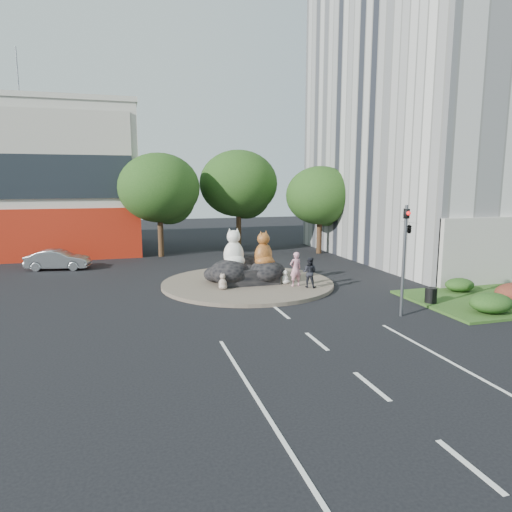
% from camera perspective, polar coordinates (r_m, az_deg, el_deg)
% --- Properties ---
extents(ground, '(120.00, 120.00, 0.00)m').
position_cam_1_polar(ground, '(17.76, 7.60, -10.54)').
color(ground, black).
rests_on(ground, ground).
extents(roundabout_island, '(10.00, 10.00, 0.20)m').
position_cam_1_polar(roundabout_island, '(26.82, -1.06, -3.44)').
color(roundabout_island, brown).
rests_on(roundabout_island, ground).
extents(rock_plinth, '(3.20, 2.60, 0.90)m').
position_cam_1_polar(rock_plinth, '(26.70, -1.06, -2.29)').
color(rock_plinth, black).
rests_on(rock_plinth, roundabout_island).
extents(office_tower, '(20.00, 20.00, 35.00)m').
position_cam_1_polar(office_tower, '(42.78, 25.81, 23.99)').
color(office_tower, silver).
rests_on(office_tower, ground).
extents(grass_verge, '(10.00, 6.00, 0.12)m').
position_cam_1_polar(grass_verge, '(26.90, 28.97, -4.66)').
color(grass_verge, '#1F4818').
rests_on(grass_verge, ground).
extents(tree_left, '(6.46, 6.46, 8.27)m').
position_cam_1_polar(tree_left, '(37.43, -11.91, 7.92)').
color(tree_left, '#382314').
rests_on(tree_left, ground).
extents(tree_mid, '(6.84, 6.84, 8.76)m').
position_cam_1_polar(tree_mid, '(40.55, -2.13, 8.63)').
color(tree_mid, '#382314').
rests_on(tree_mid, ground).
extents(tree_right, '(5.70, 5.70, 7.30)m').
position_cam_1_polar(tree_right, '(38.76, 8.05, 7.15)').
color(tree_right, '#382314').
rests_on(tree_right, ground).
extents(hedge_near_green, '(2.00, 1.60, 0.90)m').
position_cam_1_polar(hedge_near_green, '(23.34, 27.32, -5.23)').
color(hedge_near_green, '#183E13').
rests_on(hedge_near_green, grass_verge).
extents(hedge_back_green, '(1.60, 1.28, 0.72)m').
position_cam_1_polar(hedge_back_green, '(27.08, 24.10, -3.31)').
color(hedge_back_green, '#183E13').
rests_on(hedge_back_green, grass_verge).
extents(traffic_light, '(0.44, 1.24, 5.00)m').
position_cam_1_polar(traffic_light, '(21.12, 18.34, 2.34)').
color(traffic_light, '#595B60').
rests_on(traffic_light, ground).
extents(street_lamp, '(2.34, 0.22, 8.06)m').
position_cam_1_polar(street_lamp, '(30.49, 24.06, 5.75)').
color(street_lamp, '#595B60').
rests_on(street_lamp, ground).
extents(cat_white, '(1.43, 1.26, 2.28)m').
position_cam_1_polar(cat_white, '(26.27, -2.81, 1.03)').
color(cat_white, white).
rests_on(cat_white, rock_plinth).
extents(cat_tabby, '(1.63, 1.55, 2.12)m').
position_cam_1_polar(cat_tabby, '(26.33, 0.93, 0.88)').
color(cat_tabby, '#B85726').
rests_on(cat_tabby, rock_plinth).
extents(kitten_calico, '(0.72, 0.71, 0.90)m').
position_cam_1_polar(kitten_calico, '(24.90, -4.19, -3.15)').
color(kitten_calico, silver).
rests_on(kitten_calico, roundabout_island).
extents(kitten_white, '(0.64, 0.64, 0.81)m').
position_cam_1_polar(kitten_white, '(26.24, 3.65, -2.61)').
color(kitten_white, white).
rests_on(kitten_white, roundabout_island).
extents(pedestrian_pink, '(0.77, 0.57, 1.93)m').
position_cam_1_polar(pedestrian_pink, '(25.62, 4.97, -1.64)').
color(pedestrian_pink, '#CD8495').
rests_on(pedestrian_pink, roundabout_island).
extents(pedestrian_dark, '(1.04, 1.01, 1.69)m').
position_cam_1_polar(pedestrian_dark, '(25.37, 6.70, -2.05)').
color(pedestrian_dark, black).
rests_on(pedestrian_dark, roundabout_island).
extents(parked_car, '(4.38, 2.20, 1.38)m').
position_cam_1_polar(parked_car, '(34.26, -23.52, -0.43)').
color(parked_car, '#979A9E').
rests_on(parked_car, ground).
extents(litter_bin, '(0.73, 0.73, 0.74)m').
position_cam_1_polar(litter_bin, '(24.05, 21.02, -4.60)').
color(litter_bin, black).
rests_on(litter_bin, grass_verge).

